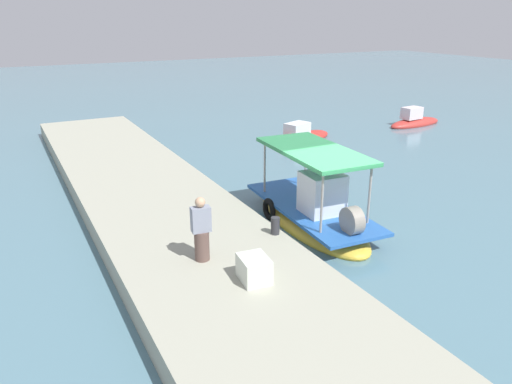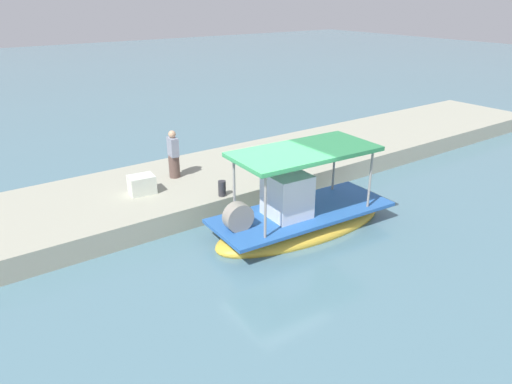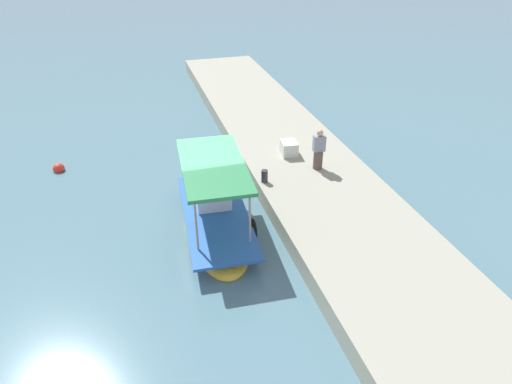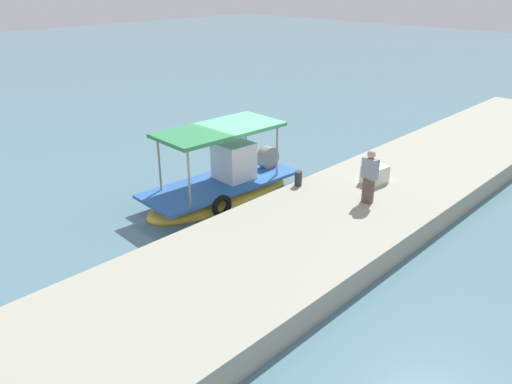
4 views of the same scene
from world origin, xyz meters
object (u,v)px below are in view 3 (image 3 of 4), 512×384
main_fishing_boat (216,216)px  cargo_crate (289,148)px  marker_buoy (59,169)px  fisherman_near_bollard (319,151)px  mooring_bollard (265,176)px

main_fishing_boat → cargo_crate: main_fishing_boat is taller
main_fishing_boat → marker_buoy: (5.76, 5.51, -0.33)m
fisherman_near_bollard → cargo_crate: (1.46, 0.66, -0.45)m
fisherman_near_bollard → cargo_crate: bearing=24.4°
mooring_bollard → cargo_crate: bearing=-40.8°
main_fishing_boat → cargo_crate: 5.01m
mooring_bollard → cargo_crate: cargo_crate is taller
mooring_bollard → cargo_crate: 2.53m
main_fishing_boat → cargo_crate: size_ratio=7.50×
fisherman_near_bollard → cargo_crate: 1.67m
main_fishing_boat → marker_buoy: size_ratio=12.20×
mooring_bollard → main_fishing_boat: bearing=121.4°
main_fishing_boat → fisherman_near_bollard: 4.90m
main_fishing_boat → mooring_bollard: main_fishing_boat is taller
fisherman_near_bollard → mooring_bollard: fisherman_near_bollard is taller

